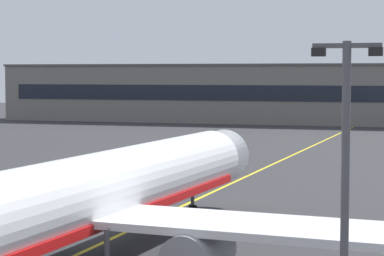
{
  "coord_description": "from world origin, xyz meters",
  "views": [
    {
      "loc": [
        16.65,
        -17.97,
        9.31
      ],
      "look_at": [
        5.6,
        18.85,
        6.62
      ],
      "focal_mm": 74.46,
      "sensor_mm": 36.0,
      "label": 1
    }
  ],
  "objects": [
    {
      "name": "taxiway_centreline",
      "position": [
        0.0,
        30.0,
        0.0
      ],
      "size": [
        8.62,
        179.82,
        0.01
      ],
      "primitive_type": "cube",
      "rotation": [
        0.0,
        0.0,
        -0.05
      ],
      "color": "yellow",
      "rests_on": "ground"
    },
    {
      "name": "airliner_foreground",
      "position": [
        0.99,
        15.44,
        3.37
      ],
      "size": [
        32.3,
        41.52,
        11.65
      ],
      "color": "white",
      "rests_on": "ground"
    },
    {
      "name": "apron_lamp_post",
      "position": [
        14.07,
        7.88,
        5.44
      ],
      "size": [
        2.24,
        0.9,
        10.32
      ],
      "color": "#515156",
      "rests_on": "ground"
    },
    {
      "name": "safety_cone_by_nose_gear",
      "position": [
        1.87,
        30.51,
        0.26
      ],
      "size": [
        0.44,
        0.44,
        0.55
      ],
      "color": "orange",
      "rests_on": "ground"
    }
  ]
}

